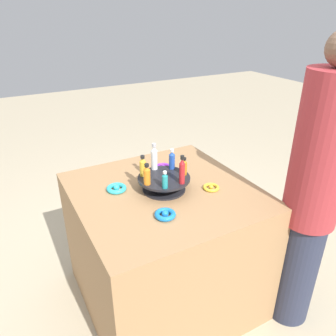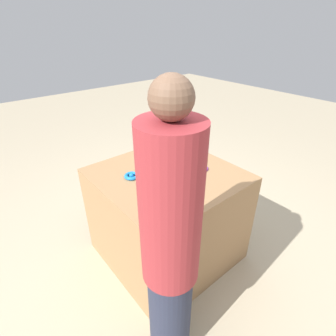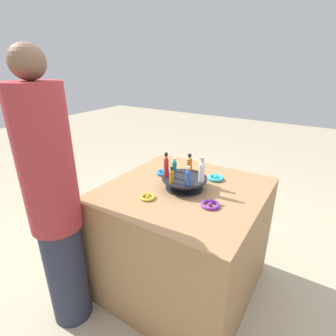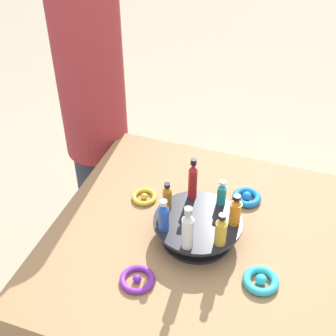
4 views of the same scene
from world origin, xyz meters
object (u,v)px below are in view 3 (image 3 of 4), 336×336
at_px(ribbon_bow_teal, 216,178).
at_px(bottle_blue, 188,177).
at_px(bottle_clear, 202,171).
at_px(bottle_gold, 201,167).
at_px(ribbon_bow_blue, 164,173).
at_px(bottle_amber, 172,176).
at_px(bottle_teal, 174,165).
at_px(person_figure, 54,204).
at_px(bottle_orange, 189,163).
at_px(ribbon_bow_gold, 148,197).
at_px(bottle_red, 166,166).
at_px(display_stand, 184,182).
at_px(ribbon_bow_purple, 210,205).

bearing_deg(ribbon_bow_teal, bottle_blue, -7.97).
xyz_separation_m(bottle_clear, ribbon_bow_teal, (-0.22, 0.00, -0.13)).
relative_size(bottle_gold, ribbon_bow_blue, 1.15).
bearing_deg(bottle_amber, bottle_teal, -154.02).
xyz_separation_m(bottle_gold, person_figure, (0.67, -0.53, -0.10)).
relative_size(bottle_orange, person_figure, 0.07).
distance_m(bottle_amber, ribbon_bow_gold, 0.18).
bearing_deg(bottle_red, ribbon_bow_teal, 141.99).
bearing_deg(display_stand, ribbon_bow_blue, -116.81).
xyz_separation_m(bottle_blue, bottle_gold, (-0.17, -0.00, -0.00)).
relative_size(bottle_teal, person_figure, 0.06).
bearing_deg(display_stand, ribbon_bow_teal, 153.19).
xyz_separation_m(display_stand, bottle_teal, (-0.05, -0.10, 0.07)).
relative_size(display_stand, ribbon_bow_purple, 2.69).
height_order(ribbon_bow_purple, ribbon_bow_blue, ribbon_bow_blue).
xyz_separation_m(bottle_blue, ribbon_bow_purple, (0.03, 0.15, -0.12)).
height_order(bottle_gold, bottle_red, bottle_red).
bearing_deg(ribbon_bow_blue, bottle_clear, 71.42).
bearing_deg(bottle_teal, ribbon_bow_gold, -2.71).
distance_m(display_stand, bottle_orange, 0.14).
xyz_separation_m(bottle_gold, bottle_teal, (0.04, -0.17, -0.01)).
relative_size(bottle_amber, ribbon_bow_gold, 1.11).
bearing_deg(bottle_orange, person_figure, -32.32).
distance_m(bottle_orange, ribbon_bow_blue, 0.23).
bearing_deg(ribbon_bow_purple, bottle_blue, -99.79).
distance_m(bottle_clear, ribbon_bow_gold, 0.35).
bearing_deg(bottle_blue, bottle_teal, -128.31).
distance_m(ribbon_bow_teal, ribbon_bow_gold, 0.50).
xyz_separation_m(display_stand, bottle_clear, (-0.00, 0.11, 0.10)).
bearing_deg(bottle_clear, bottle_blue, -25.45).
relative_size(bottle_clear, bottle_gold, 1.31).
xyz_separation_m(bottle_teal, bottle_red, (0.10, 0.00, 0.03)).
bearing_deg(person_figure, ribbon_bow_purple, -17.25).
bearing_deg(ribbon_bow_gold, person_figure, -44.31).
height_order(bottle_gold, ribbon_bow_purple, bottle_gold).
bearing_deg(bottle_orange, bottle_blue, 25.98).
xyz_separation_m(bottle_blue, ribbon_bow_teal, (-0.31, 0.04, -0.12)).
height_order(bottle_amber, bottle_teal, bottle_amber).
height_order(display_stand, ribbon_bow_purple, display_stand).
bearing_deg(ribbon_bow_teal, bottle_teal, -50.47).
bearing_deg(person_figure, bottle_orange, 6.14).
bearing_deg(bottle_gold, ribbon_bow_blue, -95.07).
xyz_separation_m(bottle_amber, ribbon_bow_teal, (-0.33, 0.14, -0.11)).
xyz_separation_m(display_stand, bottle_gold, (-0.09, 0.07, 0.09)).
bearing_deg(ribbon_bow_gold, bottle_red, 175.67).
bearing_deg(ribbon_bow_purple, ribbon_bow_teal, -161.81).
xyz_separation_m(bottle_orange, bottle_red, (0.16, -0.07, 0.02)).
bearing_deg(bottle_teal, ribbon_bow_blue, -117.89).
bearing_deg(bottle_clear, ribbon_bow_teal, 179.47).
distance_m(ribbon_bow_blue, ribbon_bow_gold, 0.36).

